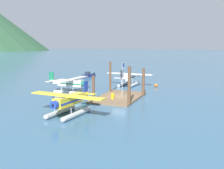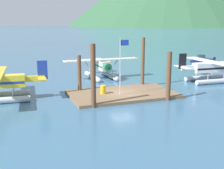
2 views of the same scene
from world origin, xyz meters
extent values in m
plane|color=#38607F|center=(0.00, 0.00, 0.00)|extent=(1200.00, 1200.00, 0.00)
cube|color=brown|center=(0.00, 0.00, 0.15)|extent=(11.09, 6.66, 0.30)
cylinder|color=brown|center=(-4.16, -3.16, 2.90)|extent=(0.48, 0.48, 5.80)
cylinder|color=brown|center=(3.53, -3.27, 2.42)|extent=(0.48, 0.48, 4.85)
cylinder|color=brown|center=(-4.00, 2.77, 2.07)|extent=(0.42, 0.42, 4.14)
cylinder|color=brown|center=(3.85, 3.17, 2.94)|extent=(0.40, 0.40, 5.88)
cylinder|color=silver|center=(-0.63, -0.80, 3.14)|extent=(0.08, 0.08, 5.68)
cube|color=#1E3DB2|center=(-0.18, -0.80, 5.63)|extent=(0.90, 0.03, 0.56)
sphere|color=gold|center=(-0.63, -0.80, 6.03)|extent=(0.10, 0.10, 0.10)
cylinder|color=gold|center=(-2.11, 0.29, 0.74)|extent=(0.58, 0.58, 0.88)
torus|color=gold|center=(-2.11, 0.29, 0.74)|extent=(0.62, 0.62, 0.04)
cylinder|color=#B7BABF|center=(-12.24, 1.02, 0.32)|extent=(5.63, 1.04, 0.64)
cylinder|color=#B7BABF|center=(-12.06, 3.51, 0.32)|extent=(5.63, 1.04, 0.64)
cylinder|color=#B7BABF|center=(-11.04, 0.94, 0.99)|extent=(0.10, 0.10, 0.70)
cylinder|color=#B7BABF|center=(-10.86, 3.43, 0.99)|extent=(0.10, 0.10, 0.70)
cube|color=yellow|center=(-12.15, 2.27, 1.94)|extent=(4.88, 1.58, 1.20)
cube|color=#1E389E|center=(-12.15, 2.27, 1.84)|extent=(4.78, 1.59, 0.24)
cube|color=yellow|center=(-8.91, 2.04, 2.04)|extent=(2.23, 0.59, 0.56)
cube|color=#1E389E|center=(-8.01, 1.97, 2.89)|extent=(1.01, 0.19, 1.90)
cube|color=yellow|center=(-8.11, 1.98, 2.14)|extent=(1.02, 3.25, 0.10)
cylinder|color=#B7BABF|center=(13.30, 3.84, 0.32)|extent=(5.62, 0.86, 0.64)
sphere|color=#B7BABF|center=(16.09, 3.73, 0.32)|extent=(0.64, 0.64, 0.64)
cylinder|color=#B7BABF|center=(13.20, 1.35, 0.32)|extent=(5.62, 0.86, 0.64)
cylinder|color=#B7BABF|center=(14.50, 3.80, 0.99)|extent=(0.10, 0.10, 0.70)
cylinder|color=#B7BABF|center=(12.10, 3.89, 0.99)|extent=(0.10, 0.10, 0.70)
cylinder|color=#B7BABF|center=(14.39, 1.30, 0.99)|extent=(0.10, 0.10, 0.70)
cylinder|color=#B7BABF|center=(12.00, 1.39, 0.99)|extent=(0.10, 0.10, 0.70)
cube|color=white|center=(13.25, 2.60, 1.94)|extent=(4.85, 1.43, 1.20)
cube|color=black|center=(13.25, 2.60, 1.84)|extent=(4.75, 1.45, 0.24)
cube|color=#283347|center=(14.32, 2.55, 2.27)|extent=(1.14, 1.10, 0.56)
cube|color=white|center=(13.55, 2.58, 2.61)|extent=(1.82, 10.45, 0.14)
cylinder|color=black|center=(13.63, 4.78, 2.27)|extent=(0.10, 0.62, 0.84)
cylinder|color=black|center=(13.46, 0.39, 2.27)|extent=(0.10, 0.62, 0.84)
cube|color=white|center=(10.00, 2.73, 2.04)|extent=(2.22, 0.53, 0.56)
cube|color=black|center=(9.10, 2.76, 2.89)|extent=(1.00, 0.16, 1.90)
cube|color=white|center=(9.20, 2.76, 2.14)|extent=(0.93, 3.23, 0.10)
cylinder|color=#B7BABF|center=(2.00, 9.87, 0.32)|extent=(0.76, 5.61, 0.64)
sphere|color=#B7BABF|center=(2.06, 7.07, 0.32)|extent=(0.64, 0.64, 0.64)
cylinder|color=#B7BABF|center=(-0.50, 9.81, 0.32)|extent=(0.76, 5.61, 0.64)
sphere|color=#B7BABF|center=(-0.44, 7.01, 0.32)|extent=(0.64, 0.64, 0.64)
cylinder|color=#B7BABF|center=(2.02, 8.67, 0.99)|extent=(0.10, 0.10, 0.70)
cylinder|color=#B7BABF|center=(1.97, 11.07, 0.99)|extent=(0.10, 0.10, 0.70)
cylinder|color=#B7BABF|center=(-0.47, 8.61, 0.99)|extent=(0.10, 0.10, 0.70)
cylinder|color=#B7BABF|center=(-0.52, 11.01, 0.99)|extent=(0.10, 0.10, 0.70)
cube|color=silver|center=(0.75, 9.84, 1.94)|extent=(1.34, 4.82, 1.20)
cube|color=#196B47|center=(0.75, 9.84, 1.84)|extent=(1.36, 4.73, 0.24)
cube|color=#283347|center=(0.77, 8.76, 2.27)|extent=(1.08, 1.12, 0.56)
cube|color=silver|center=(0.76, 9.54, 2.61)|extent=(10.43, 1.62, 0.14)
cylinder|color=#196B47|center=(2.96, 9.59, 2.27)|extent=(0.62, 0.09, 0.84)
cylinder|color=#196B47|center=(-1.44, 9.49, 2.27)|extent=(0.62, 0.09, 0.84)
cylinder|color=#196B47|center=(0.81, 7.14, 1.94)|extent=(0.97, 0.62, 0.96)
cone|color=black|center=(0.82, 6.69, 1.94)|extent=(0.37, 0.36, 0.36)
cube|color=silver|center=(0.68, 13.09, 2.04)|extent=(0.49, 2.21, 0.56)
cube|color=#196B47|center=(0.66, 13.99, 2.89)|extent=(0.14, 1.00, 1.90)
cube|color=silver|center=(0.67, 13.89, 2.14)|extent=(3.22, 0.87, 0.10)
cube|color=navy|center=(24.06, 18.28, 0.35)|extent=(4.46, 2.75, 0.70)
sphere|color=navy|center=(22.07, 18.94, 0.35)|extent=(0.70, 0.70, 0.70)
cube|color=#283347|center=(23.78, 18.37, 1.10)|extent=(1.49, 1.42, 0.80)
cube|color=black|center=(26.23, 17.56, 0.60)|extent=(0.42, 0.44, 0.80)
camera|label=1|loc=(-38.31, -14.29, 8.73)|focal=39.64mm
camera|label=2|loc=(-11.20, -27.40, 7.66)|focal=46.03mm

